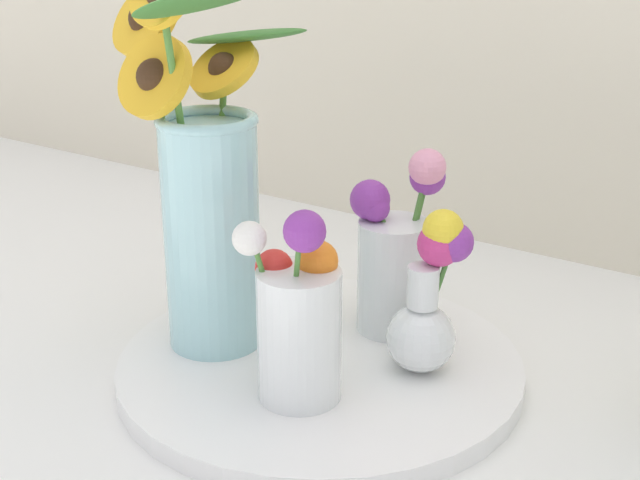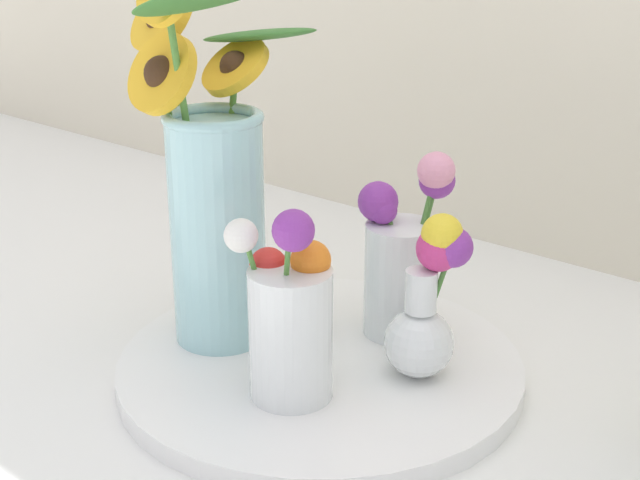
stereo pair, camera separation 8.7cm
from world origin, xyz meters
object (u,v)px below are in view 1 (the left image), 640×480
(mason_jar_sunflowers, at_px, (207,194))
(vase_small_back, at_px, (397,256))
(serving_tray, at_px, (320,367))
(vase_small_center, at_px, (298,319))
(vase_bulb_right, at_px, (429,299))

(mason_jar_sunflowers, bearing_deg, vase_small_back, 41.81)
(serving_tray, distance_m, mason_jar_sunflowers, 0.21)
(vase_small_center, bearing_deg, vase_bulb_right, 56.81)
(vase_small_center, xyz_separation_m, vase_small_back, (0.00, 0.18, 0.01))
(serving_tray, bearing_deg, vase_bulb_right, 23.18)
(serving_tray, bearing_deg, vase_small_back, 74.64)
(serving_tray, xyz_separation_m, vase_small_back, (0.03, 0.10, 0.10))
(vase_bulb_right, bearing_deg, serving_tray, -156.82)
(serving_tray, relative_size, mason_jar_sunflowers, 1.05)
(vase_small_center, bearing_deg, mason_jar_sunflowers, 162.89)
(mason_jar_sunflowers, bearing_deg, vase_small_center, -17.11)
(serving_tray, relative_size, vase_small_back, 2.07)
(serving_tray, distance_m, vase_bulb_right, 0.14)
(mason_jar_sunflowers, relative_size, vase_small_back, 1.97)
(mason_jar_sunflowers, distance_m, vase_small_back, 0.21)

